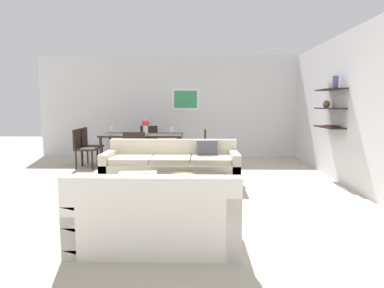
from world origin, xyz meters
name	(u,v)px	position (x,y,z in m)	size (l,w,h in m)	color
ground_plane	(174,190)	(0.00, 0.00, 0.00)	(18.00, 18.00, 0.00)	#BCB29E
back_wall_unit	(195,107)	(0.30, 3.53, 1.35)	(8.40, 0.09, 2.70)	silver
right_wall_shelf_unit	(345,109)	(3.03, 0.60, 1.35)	(0.34, 8.20, 2.70)	silver
sofa_beige	(172,169)	(-0.06, 0.34, 0.29)	(2.34, 0.90, 0.78)	beige
loveseat_white	(156,216)	(0.00, -2.16, 0.29)	(1.63, 0.90, 0.78)	white
coffee_table	(184,193)	(0.22, -0.92, 0.19)	(1.26, 1.06, 0.38)	black
decorative_bowl	(183,177)	(0.20, -0.90, 0.42)	(0.33, 0.33, 0.08)	#99844C
candle_jar	(203,179)	(0.49, -0.98, 0.41)	(0.08, 0.08, 0.06)	silver
dining_table	(142,137)	(-0.88, 2.06, 0.68)	(1.82, 0.87, 0.75)	black
dining_chair_foot	(135,150)	(-0.88, 1.22, 0.50)	(0.44, 0.44, 0.88)	black
dining_chair_left_far	(88,144)	(-2.20, 2.26, 0.50)	(0.44, 0.44, 0.88)	black
dining_chair_head	(148,141)	(-0.88, 2.91, 0.50)	(0.44, 0.44, 0.88)	black
dining_chair_right_near	(200,146)	(0.44, 1.87, 0.50)	(0.44, 0.44, 0.88)	black
dining_chair_left_near	(83,146)	(-2.20, 1.87, 0.50)	(0.44, 0.44, 0.88)	black
wine_glass_head	(145,128)	(-0.88, 2.44, 0.87)	(0.07, 0.07, 0.17)	silver
wine_glass_left_near	(111,129)	(-1.56, 1.95, 0.88)	(0.07, 0.07, 0.18)	silver
wine_glass_right_near	(171,130)	(-0.21, 1.95, 0.86)	(0.07, 0.07, 0.16)	silver
centerpiece_vase	(145,126)	(-0.81, 2.07, 0.95)	(0.16, 0.16, 0.34)	silver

